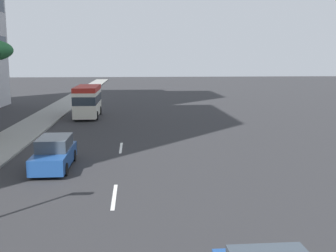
% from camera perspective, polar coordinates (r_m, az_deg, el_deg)
% --- Properties ---
extents(ground_plane, '(198.00, 198.00, 0.00)m').
position_cam_1_polar(ground_plane, '(34.93, -6.23, -0.06)').
color(ground_plane, '#2D2D30').
extents(sidewalk_right, '(162.00, 3.24, 0.15)m').
position_cam_1_polar(sidewalk_right, '(35.97, -18.75, -0.11)').
color(sidewalk_right, gray).
rests_on(sidewalk_right, ground_plane).
extents(lane_stripe_mid, '(3.20, 0.16, 0.01)m').
position_cam_1_polar(lane_stripe_mid, '(17.38, -7.57, -9.80)').
color(lane_stripe_mid, silver).
rests_on(lane_stripe_mid, ground_plane).
extents(lane_stripe_far, '(3.20, 0.16, 0.01)m').
position_cam_1_polar(lane_stripe_far, '(26.53, -6.64, -3.06)').
color(lane_stripe_far, silver).
rests_on(lane_stripe_far, ground_plane).
extents(car_lead, '(4.69, 1.79, 1.64)m').
position_cam_1_polar(car_lead, '(22.25, -15.70, -3.75)').
color(car_lead, '#1E478C').
rests_on(car_lead, ground_plane).
extents(minibus_fourth, '(6.68, 2.29, 3.08)m').
position_cam_1_polar(minibus_fourth, '(40.92, -11.24, 3.58)').
color(minibus_fourth, silver).
rests_on(minibus_fourth, ground_plane).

